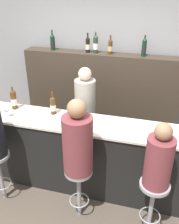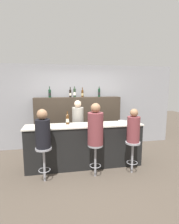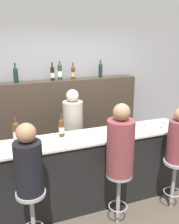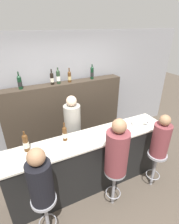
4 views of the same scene
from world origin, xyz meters
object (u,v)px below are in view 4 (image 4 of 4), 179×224
at_px(wine_bottle_counter_0, 26,143).
at_px(bar_stool_left, 45,208).
at_px(wine_glass_1, 147,121).
at_px(guest_seated_left, 40,179).
at_px(wine_bottle_counter_1, 65,133).
at_px(bar_stool_right, 156,162).
at_px(wine_bottle_backbar_1, 52,78).
at_px(wine_bottle_backbar_2, 58,77).
at_px(guest_seated_right, 161,138).
at_px(wine_bottle_backbar_3, 69,77).
at_px(bartender, 73,136).
at_px(wine_bottle_backbar_4, 92,73).
at_px(wine_glass_0, 31,154).
at_px(metal_bowl, 136,123).
at_px(bar_stool_middle, 114,179).
at_px(wine_bottle_backbar_0, 20,82).
at_px(guest_seated_middle, 117,150).

height_order(wine_bottle_counter_0, bar_stool_left, wine_bottle_counter_0).
xyz_separation_m(wine_glass_1, bar_stool_left, (-1.99, -0.40, -0.60)).
bearing_deg(bar_stool_left, guest_seated_left, 0.00).
height_order(wine_bottle_counter_1, bar_stool_right, wine_bottle_counter_1).
bearing_deg(wine_bottle_backbar_1, wine_bottle_backbar_2, -0.00).
bearing_deg(wine_bottle_counter_0, bar_stool_right, -17.92).
height_order(wine_bottle_counter_0, guest_seated_right, guest_seated_right).
bearing_deg(bar_stool_left, wine_bottle_backbar_3, 59.27).
xyz_separation_m(wine_bottle_backbar_2, wine_glass_1, (1.16, -1.39, -0.60)).
bearing_deg(wine_bottle_backbar_1, wine_glass_1, -47.13).
relative_size(wine_bottle_backbar_3, bartender, 0.19).
bearing_deg(bar_stool_right, wine_bottle_backbar_4, 101.03).
relative_size(wine_bottle_backbar_4, wine_glass_0, 2.04).
xyz_separation_m(wine_bottle_counter_0, bar_stool_left, (0.05, -0.64, -0.63)).
height_order(wine_bottle_backbar_3, metal_bowl, wine_bottle_backbar_3).
xyz_separation_m(wine_bottle_backbar_3, wine_glass_1, (0.93, -1.39, -0.58)).
bearing_deg(guest_seated_left, wine_glass_1, 11.35).
bearing_deg(wine_bottle_backbar_3, bar_stool_middle, -89.52).
distance_m(wine_bottle_backbar_0, guest_seated_middle, 2.14).
distance_m(wine_bottle_backbar_3, guest_seated_left, 2.19).
bearing_deg(bartender, guest_seated_middle, -77.92).
bearing_deg(wine_bottle_counter_1, bartender, 57.22).
relative_size(guest_seated_right, bartender, 0.47).
relative_size(wine_bottle_backbar_2, metal_bowl, 1.80).
distance_m(wine_bottle_backbar_2, guest_seated_right, 2.22).
bearing_deg(wine_glass_0, guest_seated_middle, -19.95).
relative_size(wine_bottle_counter_0, wine_glass_0, 2.13).
height_order(wine_bottle_backbar_2, bar_stool_left, wine_bottle_backbar_2).
height_order(wine_glass_1, guest_seated_left, guest_seated_left).
relative_size(wine_bottle_backbar_0, wine_glass_1, 2.24).
xyz_separation_m(wine_glass_0, wine_glass_1, (2.01, 0.00, -0.01)).
height_order(metal_bowl, guest_seated_right, guest_seated_right).
distance_m(wine_bottle_backbar_4, metal_bowl, 1.47).
height_order(wine_bottle_backbar_0, metal_bowl, wine_bottle_backbar_0).
relative_size(wine_bottle_counter_0, bar_stool_right, 0.45).
bearing_deg(guest_seated_left, guest_seated_right, 0.00).
relative_size(wine_bottle_backbar_0, wine_glass_0, 2.08).
bearing_deg(wine_bottle_backbar_3, wine_bottle_counter_0, -134.25).
height_order(wine_bottle_counter_1, wine_bottle_backbar_3, wine_bottle_backbar_3).
xyz_separation_m(wine_glass_0, bartender, (0.86, 0.72, -0.43)).
distance_m(wine_bottle_counter_0, bartender, 1.11).
bearing_deg(metal_bowl, wine_bottle_backbar_0, 144.19).
height_order(wine_glass_1, guest_seated_middle, guest_seated_middle).
bearing_deg(bar_stool_middle, wine_bottle_backbar_2, 98.06).
xyz_separation_m(wine_glass_0, metal_bowl, (1.88, 0.12, -0.08)).
bearing_deg(guest_seated_middle, wine_bottle_backbar_1, 102.08).
relative_size(wine_bottle_counter_1, wine_glass_1, 2.19).
xyz_separation_m(wine_bottle_backbar_3, wine_glass_0, (-1.09, -1.39, -0.57)).
height_order(wine_bottle_backbar_3, bar_stool_right, wine_bottle_backbar_3).
relative_size(guest_seated_left, bar_stool_middle, 1.08).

